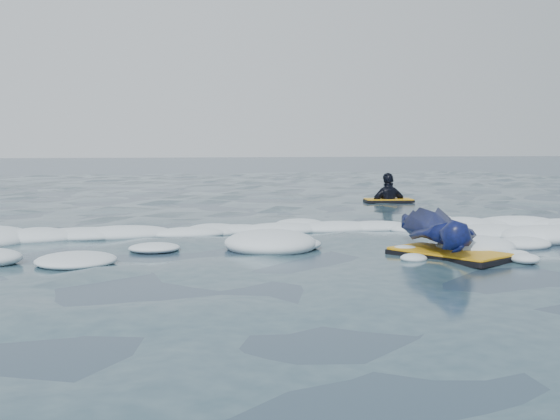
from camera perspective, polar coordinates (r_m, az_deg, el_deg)
The scene contains 4 objects.
ground at distance 7.53m, azimuth -6.88°, elevation -3.68°, with size 120.00×120.00×0.00m, color #19273C.
foam_band at distance 8.55m, azimuth -7.59°, elevation -2.62°, with size 12.00×3.10×0.30m, color silver, non-canonical shape.
prone_woman_unit at distance 7.60m, azimuth 12.82°, elevation -1.86°, with size 1.15×1.88×0.47m.
waiting_rider_unit at distance 14.52m, azimuth 8.81°, elevation 0.18°, with size 1.04×0.67×1.46m.
Camera 1 is at (-0.75, -7.40, 1.17)m, focal length 45.00 mm.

